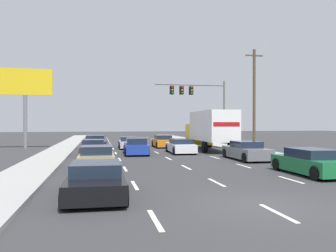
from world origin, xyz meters
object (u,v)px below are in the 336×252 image
object	(u,v)px
car_silver	(129,143)
traffic_signal_mast	(194,95)
car_tan	(97,158)
car_black	(96,180)
car_orange	(163,142)
utility_pole_mid	(254,98)
car_white	(181,146)
car_navy	(96,143)
roadside_billboard	(25,90)
car_gray	(246,151)
car_green	(311,162)
pedestrian_near_corner	(236,138)
box_truck	(210,128)
car_maroon	(93,148)
car_blue	(136,147)

from	to	relation	value
car_silver	traffic_signal_mast	xyz separation A→B (m)	(7.95, 4.56, 5.17)
car_tan	car_black	xyz separation A→B (m)	(0.01, -7.05, -0.06)
car_orange	utility_pole_mid	world-z (taller)	utility_pole_mid
car_silver	car_white	bearing A→B (deg)	-59.37
car_navy	car_silver	bearing A→B (deg)	0.76
car_tan	roadside_billboard	distance (m)	18.04
car_white	roadside_billboard	world-z (taller)	roadside_billboard
car_navy	car_silver	size ratio (longest dim) A/B	1.03
car_silver	car_gray	size ratio (longest dim) A/B	0.98
car_silver	roadside_billboard	world-z (taller)	roadside_billboard
utility_pole_mid	car_white	bearing A→B (deg)	-155.51
car_navy	car_tan	world-z (taller)	car_navy
car_orange	car_green	distance (m)	20.28
pedestrian_near_corner	car_black	bearing A→B (deg)	-124.48
car_white	traffic_signal_mast	xyz separation A→B (m)	(4.20, 10.88, 5.15)
car_black	car_orange	xyz separation A→B (m)	(6.59, 22.80, 0.04)
car_orange	pedestrian_near_corner	xyz separation A→B (m)	(6.31, -4.01, 0.51)
car_green	roadside_billboard	world-z (taller)	roadside_billboard
car_green	utility_pole_mid	distance (m)	17.99
car_navy	car_white	distance (m)	9.35
roadside_billboard	utility_pole_mid	bearing A→B (deg)	-9.05
box_truck	pedestrian_near_corner	distance (m)	3.18
utility_pole_mid	car_black	bearing A→B (deg)	-127.72
car_white	car_gray	xyz separation A→B (m)	(3.12, -5.95, 0.02)
traffic_signal_mast	pedestrian_near_corner	xyz separation A→B (m)	(1.95, -7.81, -4.62)
car_maroon	car_green	world-z (taller)	car_green
car_maroon	car_blue	bearing A→B (deg)	8.17
car_black	car_orange	world-z (taller)	car_orange
car_tan	traffic_signal_mast	distance (m)	22.99
car_orange	car_gray	xyz separation A→B (m)	(3.28, -13.04, 0.01)
car_green	utility_pole_mid	bearing A→B (deg)	73.19
car_gray	utility_pole_mid	world-z (taller)	utility_pole_mid
car_navy	car_black	distance (m)	22.00
car_maroon	car_gray	size ratio (longest dim) A/B	0.90
car_black	car_tan	bearing A→B (deg)	90.10
car_orange	pedestrian_near_corner	distance (m)	7.49
car_white	box_truck	size ratio (longest dim) A/B	0.47
car_black	car_blue	distance (m)	15.52
car_blue	roadside_billboard	xyz separation A→B (m)	(-9.76, 7.78, 5.03)
car_green	traffic_signal_mast	xyz separation A→B (m)	(0.90, 23.78, 5.12)
car_black	car_silver	bearing A→B (deg)	82.23
car_orange	car_green	size ratio (longest dim) A/B	0.92
traffic_signal_mast	car_orange	bearing A→B (deg)	-138.91
car_green	traffic_signal_mast	distance (m)	24.34
car_green	box_truck	bearing A→B (deg)	90.19
car_black	box_truck	world-z (taller)	box_truck
car_navy	car_tan	distance (m)	14.95
car_navy	car_gray	world-z (taller)	car_navy
car_tan	box_truck	size ratio (longest dim) A/B	0.45
car_tan	car_black	bearing A→B (deg)	-89.90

